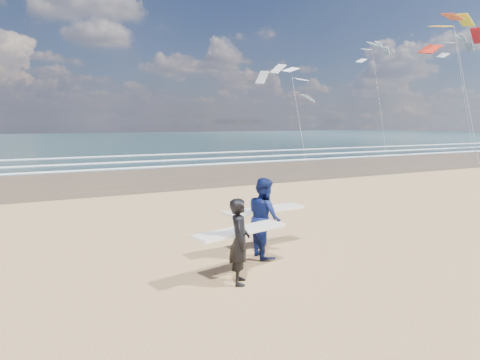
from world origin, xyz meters
TOP-DOWN VIEW (x-y plane):
  - wet_sand_strip at (20.00, 18.00)m, footprint 220.00×12.00m
  - ocean at (20.00, 72.00)m, footprint 220.00×100.00m
  - foam_breakers at (20.00, 28.10)m, footprint 220.00×11.70m
  - surfer_near at (-0.27, 0.29)m, footprint 2.26×1.23m
  - surfer_far at (1.07, 1.57)m, footprint 2.23×1.21m
  - kite_0 at (28.68, 16.59)m, footprint 7.47×4.92m
  - kite_1 at (18.77, 25.95)m, footprint 6.39×4.80m
  - kite_2 at (42.71, 26.43)m, footprint 5.89×4.75m
  - kite_5 at (34.31, 31.38)m, footprint 5.18×4.67m

SIDE VIEW (x-z plane):
  - wet_sand_strip at x=20.00m, z-range 0.00..0.01m
  - ocean at x=20.00m, z-range 0.00..0.02m
  - foam_breakers at x=20.00m, z-range 0.02..0.08m
  - surfer_near at x=-0.27m, z-range 0.02..1.78m
  - surfer_far at x=1.07m, z-range 0.01..1.95m
  - kite_1 at x=18.77m, z-range 0.72..10.11m
  - kite_5 at x=34.31m, z-range 0.40..14.09m
  - kite_2 at x=42.71m, z-range 0.70..15.21m
  - kite_0 at x=28.68m, z-range 1.37..14.86m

